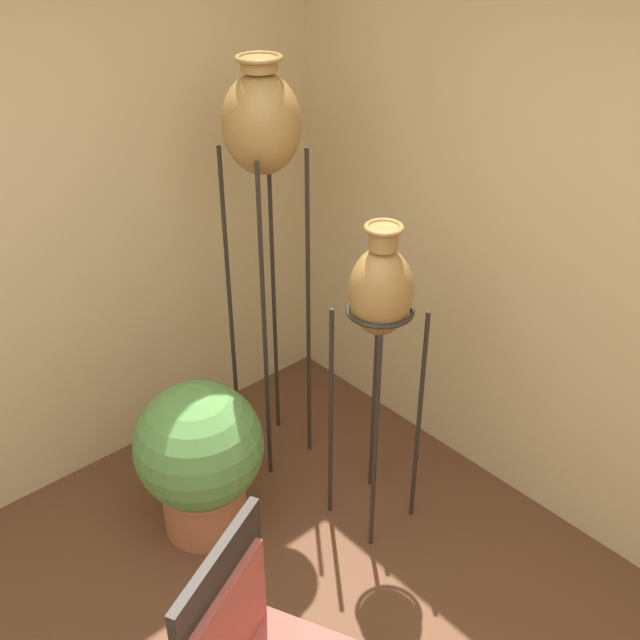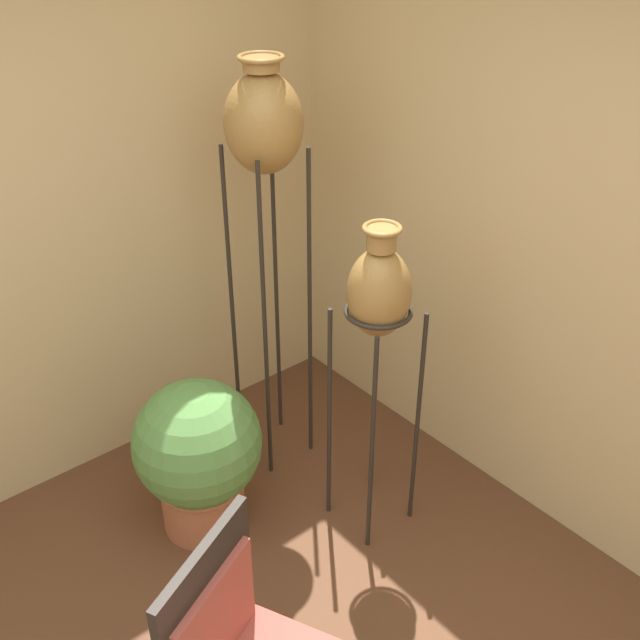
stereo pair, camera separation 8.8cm
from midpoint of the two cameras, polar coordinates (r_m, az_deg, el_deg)
The scene contains 3 objects.
vase_stand_tall at distance 3.19m, azimuth -3.49°, elevation 14.03°, with size 0.33×0.33×1.99m.
vase_stand_medium at distance 2.96m, azimuth 5.35°, elevation 1.59°, with size 0.29×0.29×1.48m.
potted_plant at distance 3.38m, azimuth -8.51°, elevation -10.02°, with size 0.57×0.57×0.76m.
Camera 2 is at (-0.52, -1.06, 2.62)m, focal length 42.00 mm.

